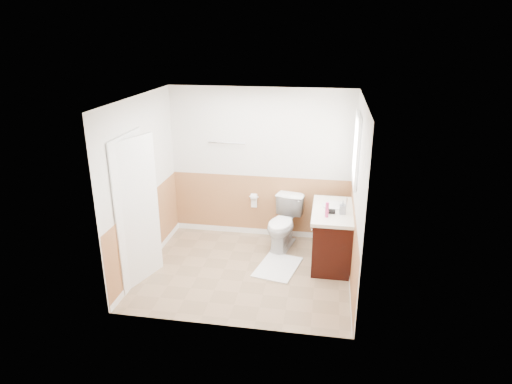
% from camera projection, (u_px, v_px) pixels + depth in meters
% --- Properties ---
extents(floor, '(3.00, 3.00, 0.00)m').
position_uv_depth(floor, '(246.00, 271.00, 6.51)').
color(floor, '#8C7051').
rests_on(floor, ground).
extents(ceiling, '(3.00, 3.00, 0.00)m').
position_uv_depth(ceiling, '(245.00, 99.00, 5.65)').
color(ceiling, white).
rests_on(ceiling, floor).
extents(wall_back, '(3.00, 0.00, 3.00)m').
position_uv_depth(wall_back, '(261.00, 164.00, 7.28)').
color(wall_back, silver).
rests_on(wall_back, floor).
extents(wall_front, '(3.00, 0.00, 3.00)m').
position_uv_depth(wall_front, '(224.00, 231.00, 4.88)').
color(wall_front, silver).
rests_on(wall_front, floor).
extents(wall_left, '(0.00, 3.00, 3.00)m').
position_uv_depth(wall_left, '(142.00, 185.00, 6.31)').
color(wall_left, silver).
rests_on(wall_left, floor).
extents(wall_right, '(0.00, 3.00, 3.00)m').
position_uv_depth(wall_right, '(358.00, 197.00, 5.84)').
color(wall_right, silver).
rests_on(wall_right, floor).
extents(wainscot_back, '(3.00, 0.00, 3.00)m').
position_uv_depth(wainscot_back, '(260.00, 207.00, 7.53)').
color(wainscot_back, '#B47848').
rests_on(wainscot_back, floor).
extents(wainscot_front, '(3.00, 0.00, 3.00)m').
position_uv_depth(wainscot_front, '(225.00, 289.00, 5.14)').
color(wainscot_front, '#B47848').
rests_on(wainscot_front, floor).
extents(wainscot_left, '(0.00, 2.60, 2.60)m').
position_uv_depth(wainscot_left, '(148.00, 233.00, 6.57)').
color(wainscot_left, '#B47848').
rests_on(wainscot_left, floor).
extents(wainscot_right, '(0.00, 2.60, 2.60)m').
position_uv_depth(wainscot_right, '(352.00, 248.00, 6.10)').
color(wainscot_right, '#B47848').
rests_on(wainscot_right, floor).
extents(toilet, '(0.62, 0.88, 0.82)m').
position_uv_depth(toilet, '(283.00, 224.00, 7.10)').
color(toilet, white).
rests_on(toilet, floor).
extents(bath_mat, '(0.71, 0.90, 0.02)m').
position_uv_depth(bath_mat, '(278.00, 267.00, 6.60)').
color(bath_mat, white).
rests_on(bath_mat, floor).
extents(vanity_cabinet, '(0.55, 1.10, 0.80)m').
position_uv_depth(vanity_cabinet, '(332.00, 237.00, 6.65)').
color(vanity_cabinet, black).
rests_on(vanity_cabinet, floor).
extents(vanity_knob_left, '(0.03, 0.03, 0.03)m').
position_uv_depth(vanity_knob_left, '(312.00, 230.00, 6.56)').
color(vanity_knob_left, white).
rests_on(vanity_knob_left, vanity_cabinet).
extents(vanity_knob_right, '(0.03, 0.03, 0.03)m').
position_uv_depth(vanity_knob_right, '(313.00, 224.00, 6.74)').
color(vanity_knob_right, silver).
rests_on(vanity_knob_right, vanity_cabinet).
extents(countertop, '(0.60, 1.15, 0.05)m').
position_uv_depth(countertop, '(333.00, 211.00, 6.51)').
color(countertop, silver).
rests_on(countertop, vanity_cabinet).
extents(sink_basin, '(0.36, 0.36, 0.02)m').
position_uv_depth(sink_basin, '(334.00, 205.00, 6.63)').
color(sink_basin, silver).
rests_on(sink_basin, countertop).
extents(faucet, '(0.02, 0.02, 0.14)m').
position_uv_depth(faucet, '(346.00, 202.00, 6.59)').
color(faucet, silver).
rests_on(faucet, countertop).
extents(lotion_bottle, '(0.05, 0.05, 0.22)m').
position_uv_depth(lotion_bottle, '(327.00, 210.00, 6.20)').
color(lotion_bottle, '#CE3576').
rests_on(lotion_bottle, countertop).
extents(soap_dispenser, '(0.09, 0.10, 0.19)m').
position_uv_depth(soap_dispenser, '(343.00, 207.00, 6.32)').
color(soap_dispenser, gray).
rests_on(soap_dispenser, countertop).
extents(hair_dryer_body, '(0.14, 0.07, 0.07)m').
position_uv_depth(hair_dryer_body, '(330.00, 211.00, 6.35)').
color(hair_dryer_body, black).
rests_on(hair_dryer_body, countertop).
extents(hair_dryer_handle, '(0.03, 0.03, 0.07)m').
position_uv_depth(hair_dryer_handle, '(328.00, 211.00, 6.44)').
color(hair_dryer_handle, black).
rests_on(hair_dryer_handle, countertop).
extents(mirror_panel, '(0.02, 0.35, 0.90)m').
position_uv_depth(mirror_panel, '(354.00, 154.00, 6.76)').
color(mirror_panel, silver).
rests_on(mirror_panel, wall_right).
extents(window_frame, '(0.04, 0.80, 1.00)m').
position_uv_depth(window_frame, '(356.00, 149.00, 6.22)').
color(window_frame, white).
rests_on(window_frame, wall_right).
extents(window_glass, '(0.01, 0.70, 0.90)m').
position_uv_depth(window_glass, '(357.00, 149.00, 6.22)').
color(window_glass, white).
rests_on(window_glass, wall_right).
extents(door, '(0.29, 0.78, 2.04)m').
position_uv_depth(door, '(137.00, 212.00, 5.96)').
color(door, white).
rests_on(door, wall_left).
extents(door_frame, '(0.02, 0.92, 2.10)m').
position_uv_depth(door_frame, '(132.00, 211.00, 5.97)').
color(door_frame, white).
rests_on(door_frame, wall_left).
extents(door_knob, '(0.06, 0.06, 0.06)m').
position_uv_depth(door_knob, '(151.00, 208.00, 6.28)').
color(door_knob, silver).
rests_on(door_knob, door).
extents(towel_bar, '(0.62, 0.02, 0.02)m').
position_uv_depth(towel_bar, '(227.00, 143.00, 7.20)').
color(towel_bar, silver).
rests_on(towel_bar, wall_back).
extents(tp_holder_bar, '(0.14, 0.02, 0.02)m').
position_uv_depth(tp_holder_bar, '(254.00, 197.00, 7.42)').
color(tp_holder_bar, silver).
rests_on(tp_holder_bar, wall_back).
extents(tp_roll, '(0.10, 0.11, 0.11)m').
position_uv_depth(tp_roll, '(254.00, 197.00, 7.42)').
color(tp_roll, white).
rests_on(tp_roll, tp_holder_bar).
extents(tp_sheet, '(0.10, 0.01, 0.16)m').
position_uv_depth(tp_sheet, '(254.00, 203.00, 7.46)').
color(tp_sheet, white).
rests_on(tp_sheet, tp_roll).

